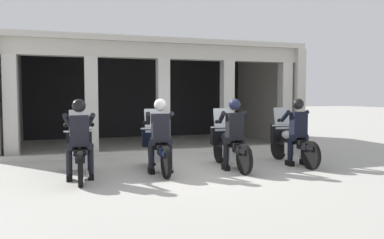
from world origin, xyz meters
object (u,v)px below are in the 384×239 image
at_px(police_officer_far_left, 79,132).
at_px(police_officer_center_left, 160,129).
at_px(motorcycle_center_right, 229,146).
at_px(police_officer_center_right, 234,128).
at_px(motorcycle_far_left, 80,153).
at_px(motorcycle_far_right, 291,143).
at_px(motorcycle_center_left, 157,148).
at_px(police_officer_far_right, 298,126).

distance_m(police_officer_far_left, police_officer_center_left, 1.66).
height_order(motorcycle_center_right, police_officer_center_right, police_officer_center_right).
relative_size(motorcycle_far_left, police_officer_center_left, 1.29).
distance_m(motorcycle_far_left, motorcycle_far_right, 4.93).
bearing_deg(motorcycle_far_left, motorcycle_center_left, 1.68).
distance_m(motorcycle_center_left, police_officer_center_left, 0.52).
bearing_deg(motorcycle_center_left, police_officer_far_left, -163.24).
xyz_separation_m(police_officer_far_left, police_officer_center_left, (1.64, 0.19, 0.00)).
relative_size(motorcycle_far_left, police_officer_far_left, 1.29).
bearing_deg(motorcycle_center_right, motorcycle_far_right, -2.80).
xyz_separation_m(motorcycle_far_left, police_officer_far_left, (-0.00, -0.28, 0.44)).
bearing_deg(motorcycle_far_left, police_officer_far_right, -7.22).
bearing_deg(police_officer_far_right, motorcycle_center_right, 172.05).
relative_size(motorcycle_center_left, motorcycle_center_right, 1.00).
distance_m(motorcycle_center_right, police_officer_far_right, 1.72).
height_order(police_officer_center_right, motorcycle_far_right, police_officer_center_right).
distance_m(police_officer_center_right, police_officer_far_right, 1.64).
distance_m(motorcycle_far_left, motorcycle_center_left, 1.66).
height_order(motorcycle_center_left, police_officer_center_left, police_officer_center_left).
relative_size(motorcycle_far_left, police_officer_center_right, 1.29).
relative_size(motorcycle_center_left, police_officer_center_left, 1.29).
bearing_deg(police_officer_far_right, motorcycle_far_right, 90.26).
xyz_separation_m(police_officer_center_right, motorcycle_far_right, (1.65, 0.32, -0.44)).
bearing_deg(motorcycle_center_right, motorcycle_far_left, 176.70).
bearing_deg(police_officer_far_left, motorcycle_center_left, 11.14).
bearing_deg(motorcycle_center_left, police_officer_center_right, -13.84).
xyz_separation_m(motorcycle_far_left, police_officer_far_right, (4.93, -0.20, 0.44)).
distance_m(motorcycle_center_left, motorcycle_center_right, 1.65).
relative_size(motorcycle_center_right, police_officer_far_right, 1.29).
distance_m(motorcycle_center_left, police_officer_far_right, 3.34).
xyz_separation_m(motorcycle_far_left, police_officer_center_left, (1.64, -0.09, 0.44)).
bearing_deg(motorcycle_far_right, police_officer_center_right, -168.39).
bearing_deg(police_officer_center_left, police_officer_far_left, -172.70).
bearing_deg(police_officer_far_left, motorcycle_far_left, 84.79).
bearing_deg(motorcycle_far_left, police_officer_center_right, -9.02).
relative_size(police_officer_far_left, motorcycle_center_left, 0.78).
height_order(police_officer_center_right, police_officer_far_right, same).
bearing_deg(police_officer_far_right, motorcycle_far_left, 178.25).
xyz_separation_m(motorcycle_center_left, police_officer_far_right, (3.29, -0.39, 0.44)).
height_order(motorcycle_center_right, motorcycle_far_right, same).
height_order(motorcycle_center_left, motorcycle_far_right, same).
bearing_deg(motorcycle_far_right, police_officer_far_left, -175.17).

